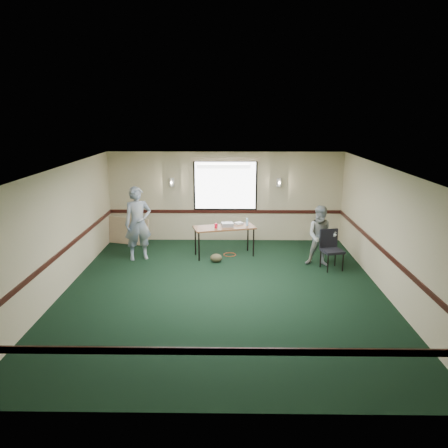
{
  "coord_description": "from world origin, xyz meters",
  "views": [
    {
      "loc": [
        0.15,
        -8.91,
        3.83
      ],
      "look_at": [
        0.0,
        1.3,
        1.2
      ],
      "focal_mm": 35.0,
      "sensor_mm": 36.0,
      "label": 1
    }
  ],
  "objects_px": {
    "folding_table": "(224,229)",
    "projector": "(227,225)",
    "conference_chair": "(331,246)",
    "person_right": "(321,236)",
    "person_left": "(138,223)"
  },
  "relations": [
    {
      "from": "projector",
      "to": "person_right",
      "type": "bearing_deg",
      "value": -26.24
    },
    {
      "from": "folding_table",
      "to": "conference_chair",
      "type": "relative_size",
      "value": 1.78
    },
    {
      "from": "folding_table",
      "to": "projector",
      "type": "xyz_separation_m",
      "value": [
        0.08,
        0.02,
        0.11
      ]
    },
    {
      "from": "folding_table",
      "to": "person_left",
      "type": "height_order",
      "value": "person_left"
    },
    {
      "from": "folding_table",
      "to": "conference_chair",
      "type": "distance_m",
      "value": 2.84
    },
    {
      "from": "folding_table",
      "to": "person_right",
      "type": "height_order",
      "value": "person_right"
    },
    {
      "from": "folding_table",
      "to": "person_right",
      "type": "distance_m",
      "value": 2.58
    },
    {
      "from": "folding_table",
      "to": "person_left",
      "type": "relative_size",
      "value": 0.89
    },
    {
      "from": "folding_table",
      "to": "conference_chair",
      "type": "height_order",
      "value": "conference_chair"
    },
    {
      "from": "projector",
      "to": "person_left",
      "type": "bearing_deg",
      "value": 179.51
    },
    {
      "from": "person_left",
      "to": "person_right",
      "type": "distance_m",
      "value": 4.77
    },
    {
      "from": "folding_table",
      "to": "conference_chair",
      "type": "bearing_deg",
      "value": -34.24
    },
    {
      "from": "projector",
      "to": "conference_chair",
      "type": "bearing_deg",
      "value": -28.55
    },
    {
      "from": "folding_table",
      "to": "person_left",
      "type": "distance_m",
      "value": 2.31
    },
    {
      "from": "conference_chair",
      "to": "person_right",
      "type": "bearing_deg",
      "value": 123.98
    }
  ]
}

